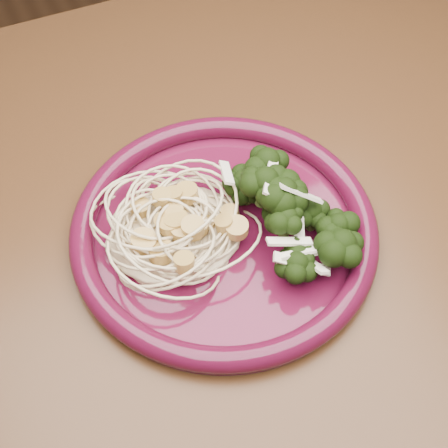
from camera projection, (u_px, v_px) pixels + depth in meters
dining_table at (142, 291)px, 0.70m from camera, size 1.20×0.80×0.75m
dinner_plate at (224, 229)px, 0.62m from camera, size 0.38×0.38×0.03m
spaghetti_pile at (175, 227)px, 0.61m from camera, size 0.17×0.15×0.03m
scallop_cluster at (173, 205)px, 0.58m from camera, size 0.15×0.15×0.04m
broccoli_pile at (284, 210)px, 0.60m from camera, size 0.14×0.18×0.05m
onion_garnish at (286, 188)px, 0.58m from camera, size 0.09×0.11×0.05m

